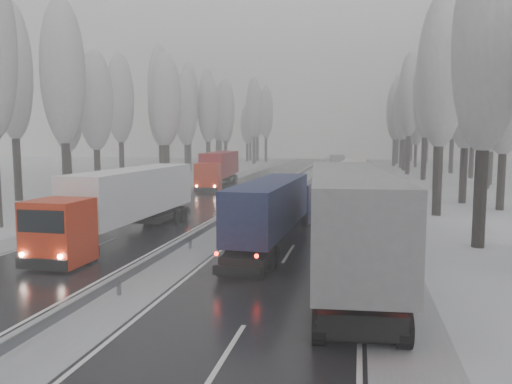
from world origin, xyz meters
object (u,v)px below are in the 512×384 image
(truck_red_red, at_px, (219,167))
(truck_grey_tarp, at_px, (347,214))
(box_truck_distant, at_px, (337,161))
(truck_blue_box, at_px, (275,207))
(truck_cream_box, at_px, (354,176))
(truck_red_white, at_px, (127,199))

(truck_red_red, bearing_deg, truck_grey_tarp, -72.23)
(truck_grey_tarp, relative_size, box_truck_distant, 2.34)
(truck_blue_box, distance_m, truck_red_red, 33.17)
(truck_blue_box, height_order, truck_cream_box, truck_cream_box)
(truck_grey_tarp, distance_m, truck_red_white, 14.01)
(truck_red_red, bearing_deg, truck_cream_box, -29.57)
(truck_red_white, bearing_deg, truck_grey_tarp, -23.53)
(truck_blue_box, xyz_separation_m, truck_red_white, (-8.76, -0.06, 0.24))
(truck_cream_box, bearing_deg, truck_blue_box, -97.41)
(truck_blue_box, xyz_separation_m, box_truck_distant, (0.23, 69.77, -0.69))
(box_truck_distant, bearing_deg, truck_red_white, -103.74)
(truck_cream_box, height_order, truck_red_red, truck_red_red)
(truck_blue_box, height_order, box_truck_distant, truck_blue_box)
(truck_cream_box, distance_m, box_truck_distant, 46.07)
(truck_red_white, bearing_deg, box_truck_distant, 83.19)
(box_truck_distant, height_order, truck_red_white, truck_red_white)
(truck_grey_tarp, bearing_deg, truck_red_white, 151.02)
(truck_blue_box, bearing_deg, truck_red_red, 113.23)
(box_truck_distant, distance_m, truck_red_white, 70.41)
(truck_red_white, bearing_deg, truck_cream_box, 62.42)
(truck_red_red, bearing_deg, box_truck_distant, 66.60)
(truck_grey_tarp, xyz_separation_m, truck_red_white, (-12.79, 5.71, -0.33))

